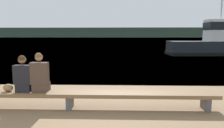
# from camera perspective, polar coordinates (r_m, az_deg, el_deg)

# --- Properties ---
(water_surface) EXTENTS (240.00, 240.00, 0.00)m
(water_surface) POSITION_cam_1_polar(r_m,az_deg,el_deg) (128.30, 1.27, 6.78)
(water_surface) COLOR #5684A3
(water_surface) RESTS_ON ground
(far_shoreline) EXTENTS (600.00, 12.00, 7.53)m
(far_shoreline) POSITION_cam_1_polar(r_m,az_deg,el_deg) (177.43, 1.44, 8.23)
(far_shoreline) COLOR #2D3D2D
(far_shoreline) RESTS_ON ground
(bench_main) EXTENTS (7.73, 0.53, 0.45)m
(bench_main) POSITION_cam_1_polar(r_m,az_deg,el_deg) (5.94, -10.98, -7.91)
(bench_main) COLOR brown
(bench_main) RESTS_ON ground
(person_left) EXTENTS (0.45, 0.39, 0.98)m
(person_left) POSITION_cam_1_polar(r_m,az_deg,el_deg) (6.22, -22.12, -3.03)
(person_left) COLOR black
(person_left) RESTS_ON bench_main
(person_right) EXTENTS (0.45, 0.39, 1.04)m
(person_right) POSITION_cam_1_polar(r_m,az_deg,el_deg) (6.05, -18.30, -2.87)
(person_right) COLOR #4C382D
(person_right) RESTS_ON bench_main
(shopping_bag) EXTENTS (0.27, 0.16, 0.20)m
(shopping_bag) POSITION_cam_1_polar(r_m,az_deg,el_deg) (6.47, -25.50, -5.60)
(shopping_bag) COLOR #9E754C
(shopping_bag) RESTS_ON bench_main
(tugboat_red) EXTENTS (9.76, 3.44, 6.10)m
(tugboat_red) POSITION_cam_1_polar(r_m,az_deg,el_deg) (23.77, 26.17, 4.76)
(tugboat_red) COLOR black
(tugboat_red) RESTS_ON water_surface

